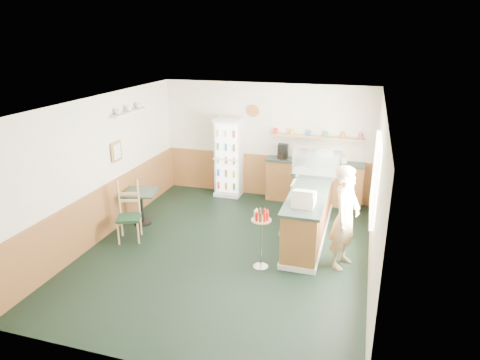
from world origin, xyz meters
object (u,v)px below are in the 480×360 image
at_px(shopkeeper, 345,217).
at_px(cafe_chair, 131,209).
at_px(drinks_fridge, 229,157).
at_px(condiment_stand, 261,230).
at_px(display_case, 317,162).
at_px(cafe_table, 141,201).
at_px(cash_register, 304,199).

distance_m(shopkeeper, cafe_chair, 3.97).
height_order(drinks_fridge, condiment_stand, drinks_fridge).
bearing_deg(display_case, cafe_table, -160.76).
bearing_deg(shopkeeper, drinks_fridge, 66.46).
bearing_deg(drinks_fridge, cafe_table, -119.31).
height_order(display_case, shopkeeper, shopkeeper).
relative_size(drinks_fridge, display_case, 1.98).
xyz_separation_m(display_case, shopkeeper, (0.70, -1.71, -0.39)).
relative_size(cash_register, cafe_table, 0.50).
relative_size(display_case, cash_register, 2.44).
xyz_separation_m(cafe_table, cafe_chair, (0.14, -0.64, 0.10)).
height_order(drinks_fridge, shopkeeper, drinks_fridge).
bearing_deg(display_case, cafe_chair, -150.72).
xyz_separation_m(cash_register, cafe_chair, (-3.26, -0.14, -0.52)).
bearing_deg(cafe_chair, cafe_table, 80.74).
relative_size(shopkeeper, cafe_table, 2.27).
xyz_separation_m(drinks_fridge, cafe_chair, (-1.06, -2.78, -0.35)).
bearing_deg(display_case, cash_register, -90.00).
distance_m(condiment_stand, cafe_chair, 2.68).
distance_m(display_case, cash_register, 1.69).
relative_size(shopkeeper, condiment_stand, 1.72).
height_order(cash_register, cafe_chair, cash_register).
bearing_deg(cafe_table, drinks_fridge, 60.69).
xyz_separation_m(drinks_fridge, cash_register, (2.20, -2.64, 0.17)).
height_order(drinks_fridge, cafe_chair, drinks_fridge).
bearing_deg(cash_register, condiment_stand, -138.58).
relative_size(display_case, condiment_stand, 0.92).
xyz_separation_m(drinks_fridge, display_case, (2.20, -0.96, 0.33)).
xyz_separation_m(cash_register, condiment_stand, (-0.61, -0.51, -0.41)).
xyz_separation_m(drinks_fridge, cafe_table, (-1.20, -2.14, -0.45)).
height_order(cafe_table, cafe_chair, cafe_chair).
bearing_deg(cash_register, drinks_fridge, 131.23).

